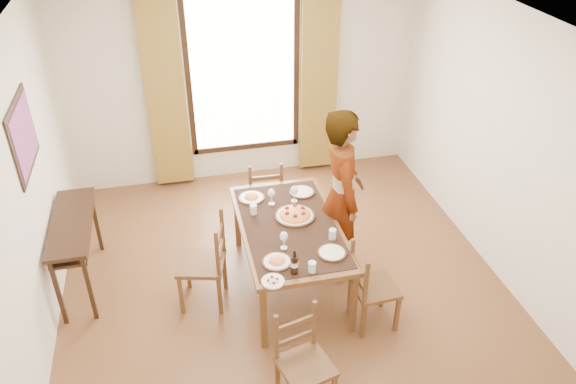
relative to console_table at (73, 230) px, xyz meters
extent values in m
plane|color=#4E3518|center=(2.03, -0.60, -0.68)|extent=(5.00, 5.00, 0.00)
cube|color=silver|center=(2.03, 1.90, 0.67)|extent=(4.50, 0.10, 2.70)
cube|color=silver|center=(-0.22, -0.60, 0.67)|extent=(0.10, 5.00, 2.70)
cube|color=silver|center=(4.28, -0.60, 0.67)|extent=(0.10, 5.00, 2.70)
cube|color=white|center=(2.03, -0.60, 2.04)|extent=(4.50, 5.00, 0.04)
cube|color=white|center=(2.03, 1.87, 0.77)|extent=(1.30, 0.04, 2.00)
cube|color=olive|center=(1.05, 1.81, 0.57)|extent=(0.48, 0.10, 2.40)
cube|color=olive|center=(3.01, 1.81, 0.57)|extent=(0.48, 0.10, 2.40)
cube|color=black|center=(-0.21, 0.00, 1.07)|extent=(0.02, 0.86, 0.66)
cube|color=red|center=(-0.20, 0.00, 1.07)|extent=(0.01, 0.76, 0.56)
cube|color=#321C10|center=(0.00, 0.00, 0.10)|extent=(0.38, 1.20, 0.04)
cube|color=#321C10|center=(0.00, 0.00, -0.02)|extent=(0.34, 1.10, 0.03)
cube|color=#321C10|center=(-0.14, -0.55, -0.30)|extent=(0.04, 0.04, 0.76)
cube|color=#321C10|center=(-0.14, 0.55, -0.30)|extent=(0.04, 0.04, 0.76)
cube|color=#321C10|center=(0.14, -0.55, -0.30)|extent=(0.04, 0.04, 0.76)
cube|color=#321C10|center=(0.14, 0.55, -0.30)|extent=(0.04, 0.04, 0.76)
cube|color=brown|center=(2.09, -0.49, 0.04)|extent=(0.96, 1.67, 0.05)
cube|color=black|center=(2.09, -0.49, 0.07)|extent=(0.88, 1.54, 0.01)
cube|color=brown|center=(1.67, -1.27, -0.33)|extent=(0.06, 0.06, 0.70)
cube|color=brown|center=(1.67, 0.28, -0.33)|extent=(0.06, 0.06, 0.70)
cube|color=brown|center=(2.50, -1.27, -0.33)|extent=(0.06, 0.06, 0.70)
cube|color=brown|center=(2.50, 0.28, -0.33)|extent=(0.06, 0.06, 0.70)
cube|color=brown|center=(1.20, -0.53, -0.21)|extent=(0.53, 0.53, 0.04)
cube|color=brown|center=(1.06, -0.30, -0.45)|extent=(0.04, 0.04, 0.47)
cube|color=brown|center=(1.43, -0.40, -0.45)|extent=(0.04, 0.04, 0.47)
cube|color=brown|center=(0.97, -0.67, -0.45)|extent=(0.04, 0.04, 0.47)
cube|color=brown|center=(1.33, -0.76, -0.45)|extent=(0.04, 0.04, 0.47)
cube|color=brown|center=(1.44, -0.40, 0.05)|extent=(0.04, 0.04, 0.52)
cube|color=brown|center=(1.34, -0.76, 0.05)|extent=(0.04, 0.04, 0.52)
cube|color=brown|center=(1.39, -0.58, -0.06)|extent=(0.12, 0.37, 0.05)
cube|color=brown|center=(1.39, -0.58, 0.13)|extent=(0.12, 0.37, 0.05)
cube|color=brown|center=(2.04, 0.62, -0.25)|extent=(0.42, 0.42, 0.04)
cube|color=brown|center=(2.22, 0.79, -0.47)|extent=(0.04, 0.04, 0.44)
cube|color=brown|center=(2.20, 0.44, -0.47)|extent=(0.04, 0.04, 0.44)
cube|color=brown|center=(1.87, 0.80, -0.47)|extent=(0.04, 0.04, 0.44)
cube|color=brown|center=(1.86, 0.45, -0.47)|extent=(0.04, 0.04, 0.44)
cube|color=brown|center=(2.20, 0.43, 0.00)|extent=(0.03, 0.03, 0.49)
cube|color=brown|center=(1.85, 0.44, 0.00)|extent=(0.03, 0.03, 0.49)
cube|color=brown|center=(2.03, 0.44, -0.10)|extent=(0.35, 0.04, 0.05)
cube|color=brown|center=(2.03, 0.44, 0.07)|extent=(0.35, 0.04, 0.05)
cube|color=brown|center=(1.88, -1.93, -0.26)|extent=(0.48, 0.48, 0.04)
cube|color=brown|center=(1.68, -1.81, -0.47)|extent=(0.04, 0.04, 0.42)
cube|color=brown|center=(2.00, -1.73, -0.47)|extent=(0.04, 0.04, 0.42)
cube|color=brown|center=(1.67, -1.80, -0.03)|extent=(0.03, 0.03, 0.47)
cube|color=brown|center=(2.00, -1.72, -0.03)|extent=(0.03, 0.03, 0.47)
cube|color=brown|center=(1.84, -1.76, -0.12)|extent=(0.33, 0.11, 0.05)
cube|color=brown|center=(1.84, -1.76, 0.05)|extent=(0.33, 0.11, 0.05)
cube|color=brown|center=(2.74, -1.19, -0.26)|extent=(0.42, 0.42, 0.04)
cube|color=brown|center=(2.92, -1.35, -0.47)|extent=(0.04, 0.04, 0.43)
cube|color=brown|center=(2.58, -1.37, -0.47)|extent=(0.04, 0.04, 0.43)
cube|color=brown|center=(2.90, -1.01, -0.47)|extent=(0.04, 0.04, 0.43)
cube|color=brown|center=(2.56, -1.03, -0.47)|extent=(0.04, 0.04, 0.43)
cube|color=brown|center=(2.57, -1.37, -0.02)|extent=(0.03, 0.03, 0.47)
cube|color=brown|center=(2.55, -1.03, -0.02)|extent=(0.03, 0.03, 0.47)
cube|color=brown|center=(2.56, -1.20, -0.12)|extent=(0.04, 0.34, 0.05)
cube|color=brown|center=(2.56, -1.20, 0.05)|extent=(0.04, 0.34, 0.05)
imported|color=gray|center=(2.66, -0.33, 0.24)|extent=(0.76, 0.57, 1.85)
cylinder|color=silver|center=(2.43, -0.79, 0.12)|extent=(0.07, 0.07, 0.10)
cylinder|color=silver|center=(1.78, -0.22, 0.12)|extent=(0.07, 0.07, 0.10)
cylinder|color=silver|center=(2.12, -1.21, 0.12)|extent=(0.07, 0.07, 0.10)
camera|label=1|loc=(1.07, -4.83, 3.29)|focal=35.00mm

